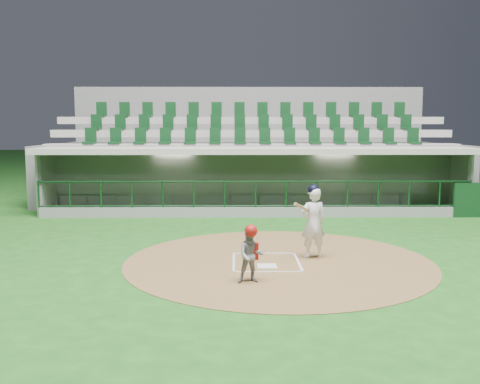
{
  "coord_description": "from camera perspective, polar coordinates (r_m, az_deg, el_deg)",
  "views": [
    {
      "loc": [
        -0.74,
        -12.42,
        3.15
      ],
      "look_at": [
        -0.57,
        2.6,
        1.3
      ],
      "focal_mm": 40.0,
      "sensor_mm": 36.0,
      "label": 1
    }
  ],
  "objects": [
    {
      "name": "ground",
      "position": [
        12.84,
        2.71,
        -7.19
      ],
      "size": [
        120.0,
        120.0,
        0.0
      ],
      "primitive_type": "plane",
      "color": "#184F16",
      "rests_on": "ground"
    },
    {
      "name": "batter",
      "position": [
        12.88,
        7.78,
        -3.11
      ],
      "size": [
        0.89,
        0.92,
        1.77
      ],
      "color": "white",
      "rests_on": "dirt_circle"
    },
    {
      "name": "batter_box_chalk",
      "position": [
        12.54,
        2.79,
        -7.46
      ],
      "size": [
        1.55,
        1.8,
        0.01
      ],
      "color": "silver",
      "rests_on": "ground"
    },
    {
      "name": "home_plate",
      "position": [
        12.15,
        2.9,
        -7.9
      ],
      "size": [
        0.43,
        0.43,
        0.02
      ],
      "primitive_type": "cube",
      "color": "silver",
      "rests_on": "dirt_circle"
    },
    {
      "name": "catcher",
      "position": [
        10.84,
        1.17,
        -6.6
      ],
      "size": [
        0.57,
        0.46,
        1.19
      ],
      "color": "gray",
      "rests_on": "dirt_circle"
    },
    {
      "name": "dugout_structure",
      "position": [
        20.39,
        2.07,
        0.86
      ],
      "size": [
        16.4,
        3.7,
        3.0
      ],
      "color": "slate",
      "rests_on": "ground"
    },
    {
      "name": "dirt_circle",
      "position": [
        12.66,
        4.12,
        -7.38
      ],
      "size": [
        7.2,
        7.2,
        0.01
      ],
      "primitive_type": "cylinder",
      "color": "brown",
      "rests_on": "ground"
    },
    {
      "name": "seating_deck",
      "position": [
        23.4,
        1.18,
        2.79
      ],
      "size": [
        17.0,
        6.72,
        5.15
      ],
      "color": "slate",
      "rests_on": "ground"
    }
  ]
}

